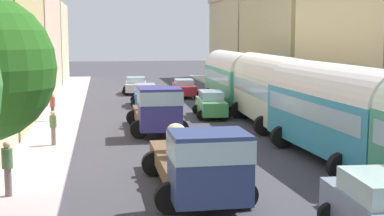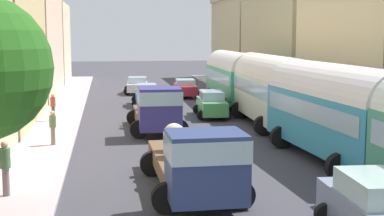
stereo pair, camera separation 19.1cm
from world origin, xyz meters
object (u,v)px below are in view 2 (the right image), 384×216
object	(u,v)px
parked_bus_2	(270,87)
pedestrian_3	(53,106)
parked_bus_1	(335,108)
pedestrian_0	(53,126)
car_2	(137,85)
cargo_truck_1	(157,108)
cargo_truck_0	(196,161)
parked_bus_3	(233,76)
car_0	(160,111)
car_3	(374,209)
pedestrian_1	(5,166)
car_1	(146,95)
car_4	(212,104)
car_5	(185,88)

from	to	relation	value
parked_bus_2	pedestrian_3	size ratio (longest dim) A/B	5.52
parked_bus_1	pedestrian_0	xyz separation A→B (m)	(-11.49, 4.51, -1.17)
car_2	cargo_truck_1	bearing A→B (deg)	-90.43
parked_bus_1	cargo_truck_0	world-z (taller)	parked_bus_1
parked_bus_2	parked_bus_3	distance (m)	9.00
car_0	car_3	world-z (taller)	car_3
car_0	pedestrian_1	size ratio (longest dim) A/B	2.00
cargo_truck_1	car_2	xyz separation A→B (m)	(0.15, 19.95, -0.58)
car_1	parked_bus_2	bearing A→B (deg)	-58.35
parked_bus_1	car_1	size ratio (longest dim) A/B	2.38
car_1	car_4	distance (m)	7.21
parked_bus_3	car_4	size ratio (longest dim) A/B	2.19
parked_bus_2	cargo_truck_0	bearing A→B (deg)	-115.63
pedestrian_3	pedestrian_0	bearing A→B (deg)	-84.99
car_3	car_5	size ratio (longest dim) A/B	0.96
pedestrian_1	pedestrian_3	distance (m)	15.29
pedestrian_0	cargo_truck_1	bearing A→B (deg)	29.93
parked_bus_3	cargo_truck_0	xyz separation A→B (m)	(-6.36, -22.25, -0.95)
car_2	parked_bus_1	bearing A→B (deg)	-76.91
car_4	parked_bus_3	bearing A→B (deg)	63.72
car_0	car_4	bearing A→B (deg)	32.91
car_3	pedestrian_1	size ratio (longest dim) A/B	2.30
parked_bus_2	pedestrian_0	distance (m)	12.40
parked_bus_1	car_4	world-z (taller)	parked_bus_1
parked_bus_3	pedestrian_3	distance (m)	13.66
cargo_truck_0	parked_bus_2	bearing A→B (deg)	64.37
parked_bus_2	car_3	xyz separation A→B (m)	(-2.64, -17.52, -1.38)
parked_bus_1	pedestrian_3	world-z (taller)	parked_bus_1
parked_bus_1	cargo_truck_1	distance (m)	9.88
car_1	pedestrian_0	world-z (taller)	pedestrian_0
cargo_truck_1	car_0	bearing A→B (deg)	81.41
parked_bus_2	pedestrian_0	bearing A→B (deg)	-158.68
pedestrian_1	pedestrian_3	size ratio (longest dim) A/B	1.07
cargo_truck_1	pedestrian_0	distance (m)	5.77
car_2	car_5	world-z (taller)	car_2
parked_bus_3	car_4	distance (m)	5.98
car_5	pedestrian_1	bearing A→B (deg)	-109.14
car_2	car_3	xyz separation A→B (m)	(3.72, -35.85, 0.09)
car_4	pedestrian_3	size ratio (longest dim) A/B	2.56
car_4	car_5	xyz separation A→B (m)	(0.00, 11.49, -0.07)
car_3	cargo_truck_1	bearing A→B (deg)	103.66
cargo_truck_0	car_5	distance (m)	28.77
parked_bus_1	parked_bus_3	xyz separation A→B (m)	(0.00, 18.00, -0.00)
cargo_truck_0	cargo_truck_1	bearing A→B (deg)	90.73
parked_bus_2	parked_bus_3	xyz separation A→B (m)	(-0.00, 9.00, -0.05)
parked_bus_1	car_1	distance (m)	20.05
cargo_truck_1	pedestrian_0	bearing A→B (deg)	-150.07
car_1	car_5	bearing A→B (deg)	55.46
cargo_truck_0	parked_bus_3	bearing A→B (deg)	74.05
parked_bus_2	parked_bus_1	bearing A→B (deg)	-90.00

